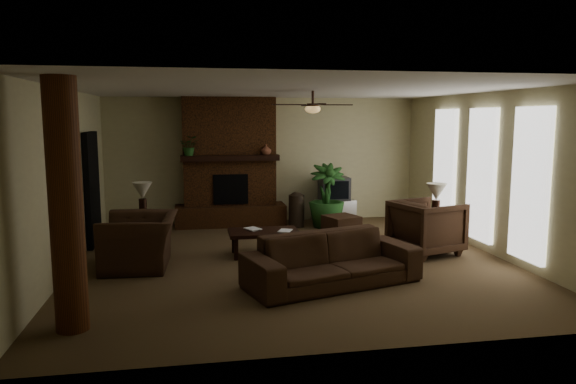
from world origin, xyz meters
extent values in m
plane|color=brown|center=(0.00, 0.00, 0.00)|extent=(7.00, 7.00, 0.00)
plane|color=silver|center=(0.00, 0.00, 2.80)|extent=(7.00, 7.00, 0.00)
plane|color=#C7BF90|center=(0.00, 3.50, 1.40)|extent=(7.00, 0.00, 7.00)
plane|color=#C7BF90|center=(0.00, -3.50, 1.40)|extent=(7.00, 0.00, 7.00)
plane|color=#C7BF90|center=(-3.50, 0.00, 1.40)|extent=(0.00, 7.00, 7.00)
plane|color=#C7BF90|center=(3.50, 0.00, 1.40)|extent=(0.00, 7.00, 7.00)
cube|color=#562F17|center=(-0.80, 3.25, 1.40)|extent=(2.00, 0.50, 2.80)
cube|color=#562F17|center=(-0.80, 3.15, 0.23)|extent=(2.40, 0.70, 0.45)
cube|color=black|center=(-0.80, 2.99, 0.82)|extent=(0.75, 0.04, 0.65)
cube|color=black|center=(-0.80, 2.97, 1.50)|extent=(2.10, 0.28, 0.12)
cube|color=white|center=(3.45, 1.60, 1.35)|extent=(0.08, 0.85, 2.35)
cube|color=white|center=(3.45, 0.20, 1.35)|extent=(0.08, 0.85, 2.35)
cube|color=white|center=(3.45, -1.20, 1.35)|extent=(0.08, 0.85, 2.35)
cylinder|color=#592E16|center=(-2.95, -2.40, 1.40)|extent=(0.36, 0.36, 2.80)
cube|color=black|center=(-3.44, 1.80, 1.05)|extent=(0.10, 1.00, 2.10)
cylinder|color=black|center=(0.40, 0.30, 2.68)|extent=(0.04, 0.04, 0.24)
cylinder|color=black|center=(0.40, 0.30, 2.56)|extent=(0.20, 0.20, 0.06)
ellipsoid|color=#F2BF72|center=(0.40, 0.30, 2.50)|extent=(0.26, 0.26, 0.14)
cube|color=black|center=(0.80, 0.30, 2.57)|extent=(0.55, 0.12, 0.01)
cube|color=black|center=(0.00, 0.30, 2.57)|extent=(0.55, 0.12, 0.01)
cube|color=black|center=(0.40, 0.70, 2.57)|extent=(0.12, 0.55, 0.01)
cube|color=black|center=(0.40, -0.10, 2.57)|extent=(0.12, 0.55, 0.01)
imported|color=#3D281A|center=(0.33, -1.34, 0.49)|extent=(2.59, 1.41, 0.97)
imported|color=#3D281A|center=(-2.44, 0.07, 0.56)|extent=(0.89, 1.32, 1.12)
imported|color=#3D281A|center=(2.39, 0.06, 0.52)|extent=(1.20, 1.24, 1.04)
cube|color=black|center=(-0.41, 0.47, 0.40)|extent=(1.20, 0.70, 0.06)
cube|color=black|center=(-0.91, 0.22, 0.18)|extent=(0.07, 0.07, 0.37)
cube|color=black|center=(0.09, 0.22, 0.18)|extent=(0.07, 0.07, 0.37)
cube|color=black|center=(-0.91, 0.72, 0.18)|extent=(0.07, 0.07, 0.37)
cube|color=black|center=(0.09, 0.72, 0.18)|extent=(0.07, 0.07, 0.37)
cube|color=#3D281A|center=(1.33, 1.72, 0.20)|extent=(0.77, 0.77, 0.40)
cube|color=#B4B4B7|center=(1.58, 3.15, 0.25)|extent=(0.94, 0.68, 0.50)
cube|color=#3C3C3F|center=(1.55, 3.15, 0.76)|extent=(0.65, 0.50, 0.52)
cube|color=black|center=(1.55, 2.88, 0.76)|extent=(0.52, 0.03, 0.40)
cylinder|color=#2E241A|center=(0.60, 2.72, 0.35)|extent=(0.34, 0.34, 0.70)
sphere|color=#2E241A|center=(0.60, 2.72, 0.60)|extent=(0.34, 0.34, 0.34)
imported|color=#255120|center=(1.23, 2.56, 0.39)|extent=(0.78, 1.38, 0.77)
cube|color=black|center=(-2.52, 1.46, 0.28)|extent=(0.60, 0.60, 0.55)
cylinder|color=black|center=(-2.50, 1.40, 0.73)|extent=(0.16, 0.16, 0.35)
cone|color=beige|center=(-2.50, 1.40, 1.05)|extent=(0.41, 0.41, 0.30)
cube|color=black|center=(2.64, 0.34, 0.28)|extent=(0.64, 0.64, 0.55)
cylinder|color=black|center=(2.67, 0.32, 0.73)|extent=(0.16, 0.16, 0.35)
cone|color=beige|center=(2.67, 0.32, 1.05)|extent=(0.40, 0.40, 0.30)
imported|color=#255120|center=(-1.65, 2.92, 1.72)|extent=(0.41, 0.45, 0.33)
imported|color=brown|center=(-0.03, 2.94, 1.67)|extent=(0.26, 0.27, 0.22)
imported|color=#999999|center=(-0.69, 0.51, 0.57)|extent=(0.21, 0.12, 0.29)
imported|color=#999999|center=(-0.16, 0.37, 0.58)|extent=(0.20, 0.11, 0.29)
camera|label=1|loc=(-1.57, -8.41, 2.36)|focal=33.08mm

